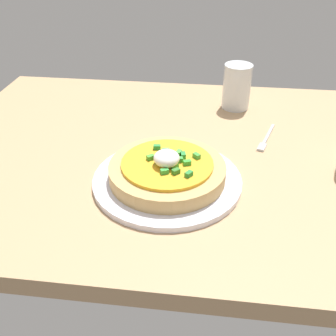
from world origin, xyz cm
name	(u,v)px	position (x,y,z in cm)	size (l,w,h in cm)	color
dining_table	(174,156)	(0.00, 0.00, 1.65)	(96.81, 70.08, 3.29)	tan
plate	(168,180)	(0.14, -11.55, 3.82)	(25.77, 25.77, 1.06)	white
pizza	(168,170)	(0.14, -11.58, 5.99)	(20.05, 20.05, 5.78)	tan
cup_far	(237,88)	(12.34, 21.36, 8.27)	(6.48, 6.48, 10.44)	silver
fork	(266,139)	(18.37, 5.65, 3.54)	(4.60, 11.61, 0.50)	#B7B7BC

